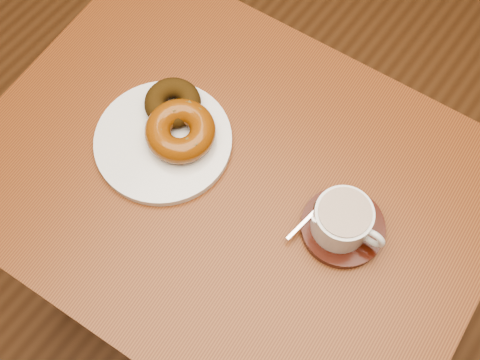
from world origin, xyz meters
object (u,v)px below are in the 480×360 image
Objects in this scene: saucer at (343,227)px; donut_plate at (163,141)px; cafe_table at (232,207)px; coffee_cup at (343,220)px.

donut_plate is at bearing -170.88° from saucer.
cafe_table is 3.87× the size of donut_plate.
coffee_cup is (0.34, 0.05, 0.04)m from donut_plate.
donut_plate is 0.34m from saucer.
donut_plate is at bearing -177.24° from cafe_table.
saucer is at bearing 6.44° from cafe_table.
cafe_table is 0.20m from donut_plate.
donut_plate reaches higher than cafe_table.
coffee_cup is (0.20, 0.03, 0.18)m from cafe_table.
cafe_table is 0.25m from saucer.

